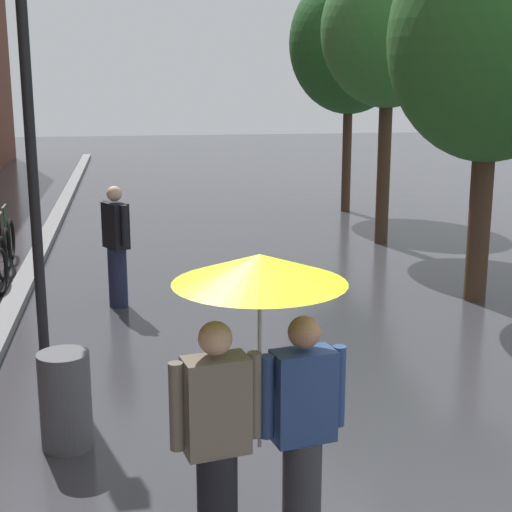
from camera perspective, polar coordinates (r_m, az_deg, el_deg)
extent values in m
cube|color=slate|center=(14.32, -15.94, 0.39)|extent=(0.30, 36.00, 0.12)
cylinder|color=#473323|center=(11.11, 16.47, 2.77)|extent=(0.31, 0.31, 2.39)
ellipsoid|color=#2D6628|center=(10.96, 17.32, 15.36)|extent=(2.78, 2.78, 3.29)
cylinder|color=#473323|center=(14.67, 9.58, 6.57)|extent=(0.25, 0.25, 2.93)
ellipsoid|color=#387533|center=(14.60, 9.96, 16.42)|extent=(2.49, 2.49, 2.81)
cylinder|color=#473323|center=(18.26, 6.84, 7.57)|extent=(0.22, 0.22, 2.71)
ellipsoid|color=#235623|center=(18.19, 7.06, 15.64)|extent=(2.79, 2.79, 3.23)
torus|color=black|center=(11.71, -18.66, -1.11)|extent=(0.13, 0.70, 0.70)
torus|color=black|center=(12.58, -18.59, -0.15)|extent=(0.10, 0.70, 0.70)
torus|color=black|center=(13.26, -18.23, 0.53)|extent=(0.07, 0.70, 0.70)
cylinder|color=black|center=(13.22, -18.67, 1.75)|extent=(0.04, 0.04, 0.58)
torus|color=black|center=(14.07, -17.96, 1.25)|extent=(0.07, 0.70, 0.70)
cylinder|color=#1E7A38|center=(14.03, -18.37, 2.39)|extent=(0.04, 0.04, 0.58)
cylinder|color=#9E9EA3|center=(13.98, -18.45, 3.56)|extent=(0.03, 0.46, 0.03)
cylinder|color=black|center=(5.09, -2.91, -18.61)|extent=(0.26, 0.26, 0.83)
cube|color=#665B4C|center=(4.75, -3.02, -11.15)|extent=(0.43, 0.29, 0.62)
sphere|color=tan|center=(4.59, -3.08, -6.19)|extent=(0.21, 0.21, 0.21)
cylinder|color=#665B4C|center=(4.67, -6.01, -11.20)|extent=(0.09, 0.09, 0.56)
cylinder|color=#665B4C|center=(4.81, -0.13, -10.41)|extent=(0.09, 0.09, 0.56)
cylinder|color=#2D2D33|center=(5.27, 3.46, -17.53)|extent=(0.26, 0.26, 0.81)
cube|color=navy|center=(4.94, 3.57, -10.45)|extent=(0.43, 0.29, 0.61)
sphere|color=#9E7051|center=(4.79, 3.65, -5.74)|extent=(0.21, 0.21, 0.21)
cylinder|color=navy|center=(4.84, 0.82, -10.54)|extent=(0.09, 0.09, 0.55)
cylinder|color=navy|center=(5.03, 6.22, -9.69)|extent=(0.09, 0.09, 0.55)
cylinder|color=#9E9EA3|center=(4.77, 0.27, -8.23)|extent=(0.02, 0.02, 1.10)
cone|color=#BCE019|center=(4.58, 0.28, -0.96)|extent=(1.08, 1.08, 0.18)
cylinder|color=black|center=(8.73, -16.43, 5.68)|extent=(0.12, 0.12, 4.08)
cylinder|color=#4C4C51|center=(6.77, -14.14, -10.48)|extent=(0.44, 0.44, 0.85)
cylinder|color=#1E233D|center=(10.69, -10.35, -1.58)|extent=(0.26, 0.26, 0.83)
cube|color=black|center=(10.53, -10.51, 2.27)|extent=(0.39, 0.46, 0.63)
sphere|color=beige|center=(10.46, -10.61, 4.62)|extent=(0.21, 0.21, 0.21)
cylinder|color=black|center=(10.31, -9.85, 2.24)|extent=(0.09, 0.09, 0.56)
cylinder|color=black|center=(10.74, -11.16, 2.62)|extent=(0.09, 0.09, 0.56)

